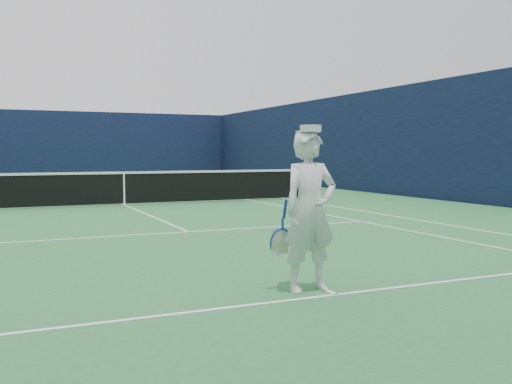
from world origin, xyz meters
The scene contains 5 objects.
ground centered at (0.00, 0.00, 0.00)m, with size 80.00×80.00×0.00m, color #2A6E37.
court_markings centered at (0.00, 0.00, 0.00)m, with size 11.03×23.83×0.01m.
windscreen_fence centered at (0.00, 0.00, 2.00)m, with size 20.12×36.12×4.00m.
tennis_net centered at (0.00, 0.00, 0.55)m, with size 12.88×0.09×1.07m.
tennis_player centered at (-0.18, -11.58, 0.92)m, with size 0.78×0.47×1.89m.
Camera 1 is at (-3.37, -17.20, 1.58)m, focal length 40.00 mm.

